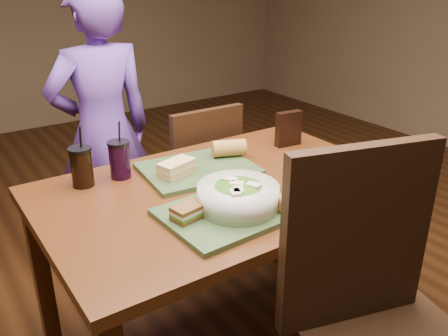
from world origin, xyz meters
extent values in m
cube|color=#4C250F|center=(0.60, -0.38, 0.35)|extent=(0.06, 0.06, 0.71)
cube|color=#4C250F|center=(-0.60, 0.38, 0.35)|extent=(0.06, 0.06, 0.71)
cube|color=#4C250F|center=(0.60, 0.38, 0.35)|extent=(0.06, 0.06, 0.71)
cube|color=#4C250F|center=(0.00, 0.00, 0.73)|extent=(1.30, 0.85, 0.04)
cube|color=black|center=(0.08, -0.55, 0.79)|extent=(0.45, 0.17, 0.55)
cube|color=black|center=(0.25, 0.68, 0.41)|extent=(0.38, 0.38, 0.04)
cube|color=black|center=(0.25, 0.50, 0.65)|extent=(0.38, 0.04, 0.45)
cube|color=black|center=(0.09, 0.51, 0.19)|extent=(0.04, 0.04, 0.39)
cube|color=black|center=(0.41, 0.51, 0.19)|extent=(0.04, 0.04, 0.39)
cube|color=black|center=(0.09, 0.84, 0.19)|extent=(0.04, 0.04, 0.39)
cube|color=black|center=(0.41, 0.84, 0.19)|extent=(0.04, 0.04, 0.39)
imported|color=#5D3696|center=(-0.12, 0.90, 0.72)|extent=(0.53, 0.35, 1.44)
cube|color=#324826|center=(-0.11, -0.19, 0.76)|extent=(0.43, 0.34, 0.02)
cube|color=#324826|center=(-0.01, 0.17, 0.76)|extent=(0.45, 0.36, 0.02)
cylinder|color=silver|center=(-0.08, -0.19, 0.81)|extent=(0.26, 0.26, 0.08)
ellipsoid|color=#427219|center=(-0.08, -0.19, 0.82)|extent=(0.21, 0.21, 0.07)
cube|color=beige|center=(-0.12, -0.23, 0.85)|extent=(0.04, 0.05, 0.01)
cube|color=beige|center=(-0.10, -0.23, 0.85)|extent=(0.05, 0.05, 0.01)
cube|color=beige|center=(-0.04, -0.22, 0.85)|extent=(0.05, 0.05, 0.01)
cube|color=beige|center=(-0.08, -0.15, 0.85)|extent=(0.05, 0.05, 0.01)
cube|color=beige|center=(-0.08, -0.19, 0.85)|extent=(0.05, 0.05, 0.01)
cube|color=white|center=(0.32, -0.18, 0.75)|extent=(0.22, 0.22, 0.00)
cylinder|color=silver|center=(0.32, -0.18, 0.78)|extent=(0.13, 0.13, 0.05)
cylinder|color=black|center=(0.32, -0.18, 0.80)|extent=(0.11, 0.11, 0.01)
cube|color=#B28947|center=(0.31, -0.18, 0.81)|extent=(0.02, 0.02, 0.01)
cube|color=#B28947|center=(0.32, -0.19, 0.81)|extent=(0.02, 0.02, 0.01)
cube|color=#B28947|center=(0.33, -0.20, 0.81)|extent=(0.02, 0.02, 0.01)
cube|color=#B28947|center=(0.30, -0.19, 0.81)|extent=(0.02, 0.02, 0.01)
cube|color=#B28947|center=(0.33, -0.16, 0.81)|extent=(0.02, 0.02, 0.01)
cube|color=#593819|center=(-0.25, -0.17, 0.77)|extent=(0.11, 0.08, 0.01)
cube|color=#3F721E|center=(-0.25, -0.17, 0.79)|extent=(0.11, 0.08, 0.01)
cube|color=beige|center=(-0.25, -0.17, 0.80)|extent=(0.11, 0.08, 0.01)
cube|color=#593819|center=(-0.25, -0.17, 0.81)|extent=(0.11, 0.08, 0.01)
cube|color=tan|center=(-0.11, 0.15, 0.78)|extent=(0.15, 0.11, 0.02)
cube|color=orange|center=(-0.11, 0.15, 0.79)|extent=(0.15, 0.11, 0.01)
cube|color=beige|center=(-0.11, 0.15, 0.80)|extent=(0.15, 0.11, 0.01)
cube|color=tan|center=(-0.11, 0.15, 0.81)|extent=(0.15, 0.11, 0.02)
cylinder|color=#AD7533|center=(0.06, -0.28, 0.80)|extent=(0.11, 0.06, 0.05)
cylinder|color=#AD7533|center=(0.16, 0.20, 0.80)|extent=(0.15, 0.11, 0.07)
cylinder|color=black|center=(-0.42, 0.29, 0.82)|extent=(0.08, 0.08, 0.14)
cylinder|color=black|center=(-0.42, 0.29, 0.89)|extent=(0.08, 0.08, 0.01)
cylinder|color=black|center=(-0.41, 0.29, 0.93)|extent=(0.01, 0.02, 0.09)
cylinder|color=black|center=(-0.28, 0.28, 0.82)|extent=(0.08, 0.08, 0.13)
cylinder|color=black|center=(-0.28, 0.28, 0.89)|extent=(0.08, 0.08, 0.01)
cylinder|color=black|center=(-0.27, 0.28, 0.93)|extent=(0.01, 0.02, 0.09)
cube|color=black|center=(0.47, 0.19, 0.83)|extent=(0.12, 0.05, 0.15)
camera|label=1|loc=(-0.87, -1.29, 1.48)|focal=38.00mm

